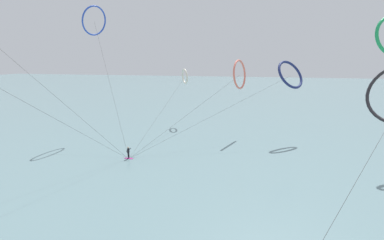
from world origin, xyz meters
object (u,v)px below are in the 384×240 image
at_px(surfer_magenta, 128,153).
at_px(kite_cobalt, 94,21).
at_px(kite_coral, 239,74).
at_px(kite_navy, 290,75).
at_px(kite_ivory, 185,76).

bearing_deg(surfer_magenta, kite_cobalt, 41.20).
bearing_deg(kite_coral, surfer_magenta, 157.33).
xyz_separation_m(kite_navy, kite_coral, (-8.28, 0.30, -0.09)).
relative_size(kite_navy, kite_coral, 1.43).
xyz_separation_m(surfer_magenta, kite_coral, (14.07, 15.13, 10.09)).
distance_m(kite_navy, kite_coral, 8.29).
bearing_deg(kite_navy, kite_coral, 132.88).
bearing_deg(surfer_magenta, kite_navy, -58.37).
bearing_deg(kite_coral, kite_ivory, 79.86).
bearing_deg(kite_ivory, surfer_magenta, 140.42).
bearing_deg(surfer_magenta, kite_coral, -44.86).
distance_m(kite_cobalt, kite_coral, 26.30).
xyz_separation_m(surfer_magenta, kite_ivory, (2.73, 21.78, 9.17)).
height_order(kite_cobalt, kite_coral, kite_cobalt).
bearing_deg(kite_navy, kite_cobalt, 141.56).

